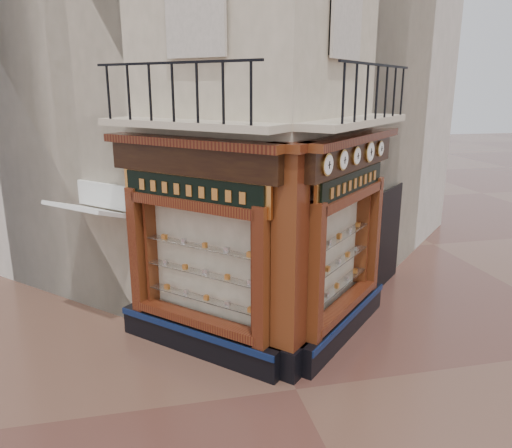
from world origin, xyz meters
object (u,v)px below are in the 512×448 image
object	(u,v)px
clock_d	(370,152)
clock_e	(380,149)
clock_b	(343,160)
clock_c	(356,156)
corner_pilaster	(290,268)
signboard_right	(352,183)
signboard_left	(191,190)
clock_a	(327,165)
awning	(100,325)

from	to	relation	value
clock_d	clock_e	bearing A→B (deg)	0.00
clock_b	clock_c	size ratio (longest dim) A/B	1.07
corner_pilaster	signboard_right	xyz separation A→B (m)	(1.46, 1.01, 1.15)
clock_c	signboard_right	bearing A→B (deg)	37.17
clock_d	clock_e	world-z (taller)	clock_d
clock_b	signboard_left	distance (m)	2.60
clock_c	clock_e	size ratio (longest dim) A/B	1.07
clock_d	signboard_left	size ratio (longest dim) A/B	0.18
clock_d	signboard_left	bearing A→B (deg)	140.05
corner_pilaster	clock_a	bearing A→B (deg)	-47.61
corner_pilaster	clock_c	xyz separation A→B (m)	(1.44, 0.83, 1.67)
clock_c	signboard_right	distance (m)	0.55
corner_pilaster	clock_e	distance (m)	3.35
clock_c	corner_pilaster	bearing A→B (deg)	165.09
awning	signboard_right	size ratio (longest dim) A/B	0.76
clock_b	awning	distance (m)	6.06
corner_pilaster	signboard_left	world-z (taller)	corner_pilaster
clock_d	clock_e	xyz separation A→B (m)	(0.42, 0.42, 0.00)
signboard_left	awning	bearing A→B (deg)	4.30
clock_b	clock_e	bearing A→B (deg)	0.00
corner_pilaster	clock_d	bearing A→B (deg)	-10.60
clock_a	clock_d	size ratio (longest dim) A/B	0.90
clock_d	signboard_left	xyz separation A→B (m)	(-3.38, -0.30, -0.52)
clock_e	signboard_left	size ratio (longest dim) A/B	0.14
clock_a	awning	distance (m)	5.93
clock_a	clock_b	bearing A→B (deg)	-0.00
corner_pilaster	clock_c	distance (m)	2.36
clock_e	clock_d	bearing A→B (deg)	180.00
clock_c	clock_e	world-z (taller)	clock_c
signboard_right	clock_a	bearing A→B (deg)	-175.35
clock_c	awning	world-z (taller)	clock_c
awning	signboard_left	world-z (taller)	signboard_left
clock_d	signboard_right	size ratio (longest dim) A/B	0.19
clock_d	clock_b	bearing A→B (deg)	-180.00
corner_pilaster	awning	world-z (taller)	corner_pilaster
clock_a	corner_pilaster	bearing A→B (deg)	132.39
corner_pilaster	awning	bearing A→B (deg)	96.81
corner_pilaster	signboard_left	size ratio (longest dim) A/B	1.75
corner_pilaster	clock_c	world-z (taller)	corner_pilaster
clock_b	clock_a	bearing A→B (deg)	180.00
clock_c	clock_d	distance (m)	0.68
corner_pilaster	clock_a	distance (m)	1.77
clock_a	clock_b	world-z (taller)	clock_a
clock_b	awning	xyz separation A→B (m)	(-4.33, 2.20, -3.62)
corner_pilaster	signboard_left	xyz separation A→B (m)	(-1.46, 1.01, 1.15)
clock_b	signboard_right	xyz separation A→B (m)	(0.45, 0.60, -0.52)
clock_b	awning	bearing A→B (deg)	108.11
clock_b	clock_e	xyz separation A→B (m)	(1.32, 1.32, 0.00)
clock_a	clock_e	size ratio (longest dim) A/B	1.16
signboard_left	signboard_right	world-z (taller)	signboard_left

